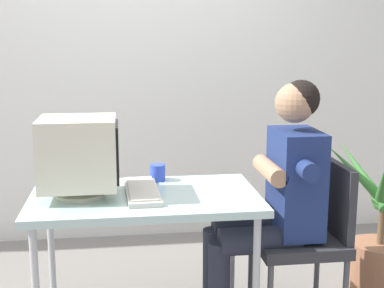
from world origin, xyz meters
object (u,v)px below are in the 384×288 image
desk (145,206)px  potted_plant (381,231)px  keyboard (142,191)px  office_chair (309,231)px  crt_monitor (79,154)px  desk_mug (158,172)px  person_seated (275,195)px

desk → potted_plant: 1.46m
keyboard → office_chair: size_ratio=0.56×
crt_monitor → office_chair: size_ratio=0.45×
crt_monitor → office_chair: (1.17, -0.02, -0.45)m
office_chair → potted_plant: 0.63m
office_chair → desk_mug: 0.87m
office_chair → potted_plant: (0.55, 0.27, -0.13)m
crt_monitor → desk_mug: 0.50m
desk → person_seated: (0.66, -0.01, 0.04)m
desk → keyboard: keyboard is taller
desk → office_chair: size_ratio=1.32×
potted_plant → desk_mug: potted_plant is taller
crt_monitor → person_seated: size_ratio=0.30×
keyboard → potted_plant: potted_plant is taller
crt_monitor → desk_mug: bearing=32.0°
crt_monitor → potted_plant: bearing=8.3°
crt_monitor → office_chair: bearing=-1.1°
keyboard → person_seated: size_ratio=0.37×
office_chair → person_seated: person_seated is taller
crt_monitor → potted_plant: 1.83m
desk → office_chair: (0.86, -0.01, -0.17)m
keyboard → desk: bearing=-48.3°
potted_plant → person_seated: bearing=-159.8°
person_seated → potted_plant: 0.86m
office_chair → desk_mug: size_ratio=9.12×
keyboard → potted_plant: (1.42, 0.24, -0.38)m
desk_mug → person_seated: bearing=-24.9°
person_seated → desk_mug: person_seated is taller
office_chair → desk_mug: office_chair is taller
keyboard → crt_monitor: bearing=-178.5°
office_chair → person_seated: size_ratio=0.67×
crt_monitor → keyboard: size_ratio=0.81×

